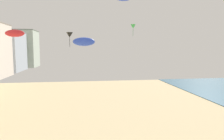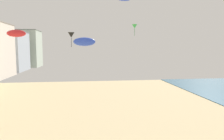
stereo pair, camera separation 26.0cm
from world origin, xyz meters
The scene contains 6 objects.
boardwalk_hotel_distant centered at (-28.06, 90.50, 8.09)m, with size 12.60×16.99×16.17m.
boardwalk_hotel_furthest centered at (-28.06, 109.92, 9.09)m, with size 16.46×14.66×18.17m.
kite_black_delta centered at (0.57, 37.49, 11.63)m, with size 1.10×1.10×2.50m.
kite_red_parafoil centered at (-5.25, 27.37, 11.17)m, with size 2.24×0.62×0.87m.
kite_green_delta centered at (10.80, 33.94, 12.85)m, with size 0.80×0.80×1.83m.
kite_blue_parafoil_2 centered at (2.86, 22.16, 10.05)m, with size 2.21×0.61×0.86m.
Camera 2 is at (2.96, 0.87, 9.42)m, focal length 33.41 mm.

